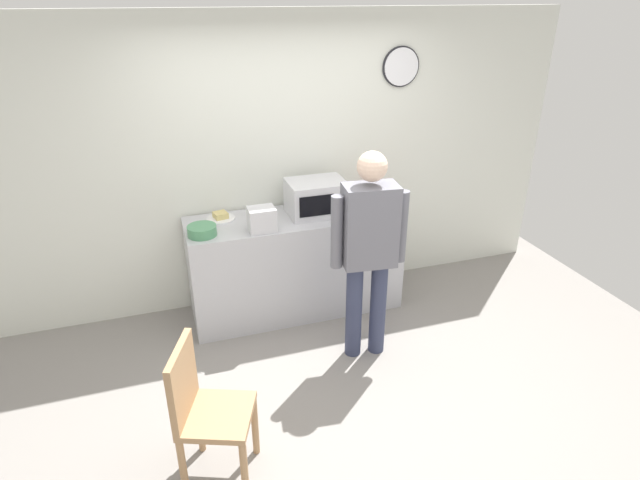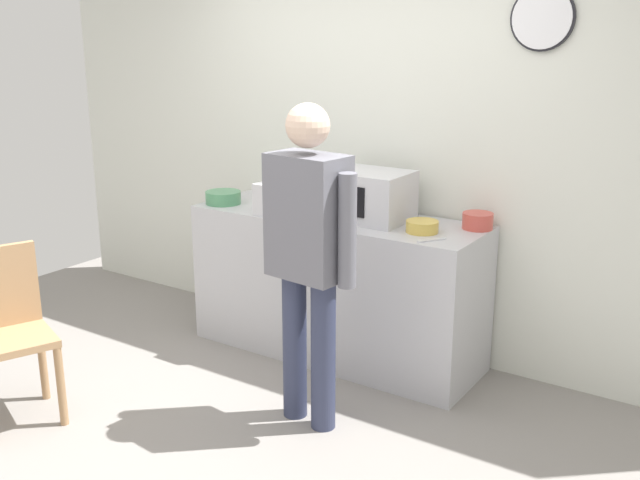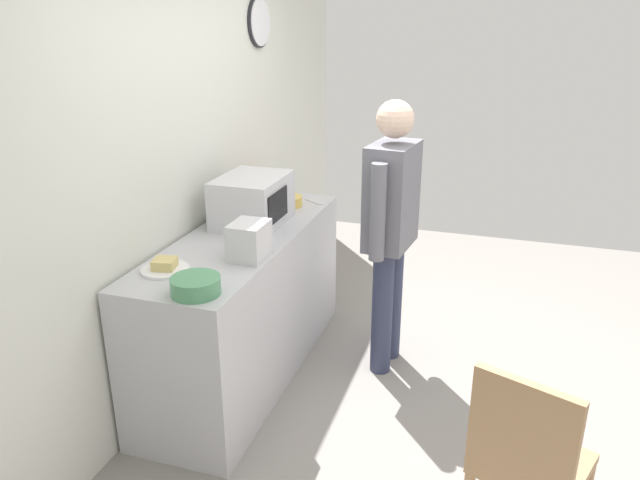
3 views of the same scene
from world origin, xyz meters
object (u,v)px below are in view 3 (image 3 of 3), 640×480
at_px(salad_bowl, 196,286).
at_px(mixing_bowl, 289,201).
at_px(microwave, 253,200).
at_px(fork_utensil, 210,224).
at_px(toaster, 249,241).
at_px(spoon_utensil, 313,202).
at_px(sandwich_plate, 165,267).
at_px(person_standing, 391,219).
at_px(wooden_chair, 526,462).
at_px(cereal_bowl, 268,187).

relative_size(salad_bowl, mixing_bowl, 1.26).
distance_m(microwave, mixing_bowl, 0.44).
distance_m(salad_bowl, fork_utensil, 0.99).
bearing_deg(toaster, spoon_utensil, -0.06).
xyz_separation_m(sandwich_plate, fork_utensil, (0.71, 0.12, -0.02)).
bearing_deg(toaster, mixing_bowl, 8.10).
bearing_deg(microwave, spoon_utensil, -22.03).
distance_m(microwave, spoon_utensil, 0.60).
height_order(salad_bowl, fork_utensil, salad_bowl).
xyz_separation_m(spoon_utensil, person_standing, (-0.39, -0.62, 0.06)).
relative_size(mixing_bowl, spoon_utensil, 1.10).
xyz_separation_m(microwave, spoon_utensil, (0.54, -0.22, -0.15)).
height_order(salad_bowl, wooden_chair, salad_bowl).
xyz_separation_m(sandwich_plate, toaster, (0.29, -0.34, 0.08)).
bearing_deg(spoon_utensil, toaster, 179.94).
relative_size(toaster, fork_utensil, 1.29).
bearing_deg(sandwich_plate, person_standing, -44.92).
xyz_separation_m(cereal_bowl, wooden_chair, (-1.88, -1.84, -0.45)).
distance_m(sandwich_plate, person_standing, 1.37).
bearing_deg(cereal_bowl, microwave, -165.55).
bearing_deg(spoon_utensil, cereal_bowl, 74.04).
xyz_separation_m(toaster, spoon_utensil, (1.08, -0.00, -0.10)).
relative_size(sandwich_plate, spoon_utensil, 1.44).
bearing_deg(sandwich_plate, mixing_bowl, -9.48).
bearing_deg(person_standing, sandwich_plate, 135.08).
height_order(sandwich_plate, cereal_bowl, cereal_bowl).
bearing_deg(mixing_bowl, salad_bowl, -177.01).
relative_size(fork_utensil, spoon_utensil, 1.00).
height_order(spoon_utensil, person_standing, person_standing).
relative_size(cereal_bowl, mixing_bowl, 0.95).
distance_m(salad_bowl, wooden_chair, 1.60).
relative_size(sandwich_plate, person_standing, 0.14).
bearing_deg(fork_utensil, salad_bowl, -156.00).
xyz_separation_m(sandwich_plate, salad_bowl, (-0.19, -0.28, 0.02)).
distance_m(toaster, wooden_chair, 1.69).
relative_size(microwave, cereal_bowl, 2.81).
relative_size(person_standing, wooden_chair, 1.82).
relative_size(spoon_utensil, person_standing, 0.10).
bearing_deg(mixing_bowl, spoon_utensil, -47.38).
height_order(toaster, fork_utensil, toaster).
distance_m(sandwich_plate, salad_bowl, 0.34).
bearing_deg(fork_utensil, sandwich_plate, -170.44).
bearing_deg(cereal_bowl, spoon_utensil, -105.96).
xyz_separation_m(cereal_bowl, person_standing, (-0.50, -1.01, 0.02)).
distance_m(sandwich_plate, spoon_utensil, 1.41).
height_order(salad_bowl, person_standing, person_standing).
bearing_deg(sandwich_plate, fork_utensil, 9.56).
bearing_deg(salad_bowl, sandwich_plate, 55.95).
bearing_deg(mixing_bowl, wooden_chair, -135.81).
relative_size(microwave, mixing_bowl, 2.68).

